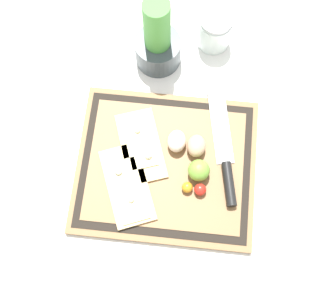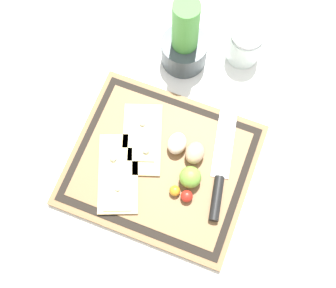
# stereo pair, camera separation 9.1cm
# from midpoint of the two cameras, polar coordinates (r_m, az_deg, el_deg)

# --- Properties ---
(ground_plane) EXTENTS (6.00, 6.00, 0.00)m
(ground_plane) POSITION_cam_midpoint_polar(r_m,az_deg,el_deg) (1.08, -2.63, -3.12)
(ground_plane) COLOR white
(cutting_board) EXTENTS (0.41, 0.35, 0.02)m
(cutting_board) POSITION_cam_midpoint_polar(r_m,az_deg,el_deg) (1.07, -2.66, -2.99)
(cutting_board) COLOR brown
(cutting_board) RESTS_ON ground_plane
(pizza_slice_near) EXTENTS (0.15, 0.20, 0.02)m
(pizza_slice_near) POSITION_cam_midpoint_polar(r_m,az_deg,el_deg) (1.05, -7.43, -5.41)
(pizza_slice_near) COLOR #DBBC7F
(pizza_slice_near) RESTS_ON cutting_board
(pizza_slice_far) EXTENTS (0.14, 0.19, 0.02)m
(pizza_slice_far) POSITION_cam_midpoint_polar(r_m,az_deg,el_deg) (1.08, -5.74, -0.37)
(pizza_slice_far) COLOR #DBBC7F
(pizza_slice_far) RESTS_ON cutting_board
(knife) EXTENTS (0.09, 0.31, 0.02)m
(knife) POSITION_cam_midpoint_polar(r_m,az_deg,el_deg) (1.06, 4.66, -2.53)
(knife) COLOR silver
(knife) RESTS_ON cutting_board
(egg_brown) EXTENTS (0.04, 0.05, 0.04)m
(egg_brown) POSITION_cam_midpoint_polar(r_m,az_deg,el_deg) (1.05, 1.03, -0.54)
(egg_brown) COLOR tan
(egg_brown) RESTS_ON cutting_board
(egg_pink) EXTENTS (0.04, 0.05, 0.04)m
(egg_pink) POSITION_cam_midpoint_polar(r_m,az_deg,el_deg) (1.06, -1.37, 0.05)
(egg_pink) COLOR beige
(egg_pink) RESTS_ON cutting_board
(lime) EXTENTS (0.05, 0.05, 0.05)m
(lime) POSITION_cam_midpoint_polar(r_m,az_deg,el_deg) (1.03, 1.29, -3.55)
(lime) COLOR #70A838
(lime) RESTS_ON cutting_board
(cherry_tomato_red) EXTENTS (0.03, 0.03, 0.03)m
(cherry_tomato_red) POSITION_cam_midpoint_polar(r_m,az_deg,el_deg) (1.03, 1.45, -5.89)
(cherry_tomato_red) COLOR red
(cherry_tomato_red) RESTS_ON cutting_board
(cherry_tomato_yellow) EXTENTS (0.02, 0.02, 0.02)m
(cherry_tomato_yellow) POSITION_cam_midpoint_polar(r_m,az_deg,el_deg) (1.03, -0.13, -5.63)
(cherry_tomato_yellow) COLOR orange
(cherry_tomato_yellow) RESTS_ON cutting_board
(herb_pot) EXTENTS (0.11, 0.11, 0.22)m
(herb_pot) POSITION_cam_midpoint_polar(r_m,az_deg,el_deg) (1.12, -3.62, 12.01)
(herb_pot) COLOR #3D474C
(herb_pot) RESTS_ON ground_plane
(sauce_jar) EXTENTS (0.08, 0.08, 0.10)m
(sauce_jar) POSITION_cam_midpoint_polar(r_m,az_deg,el_deg) (1.18, 3.46, 13.23)
(sauce_jar) COLOR silver
(sauce_jar) RESTS_ON ground_plane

